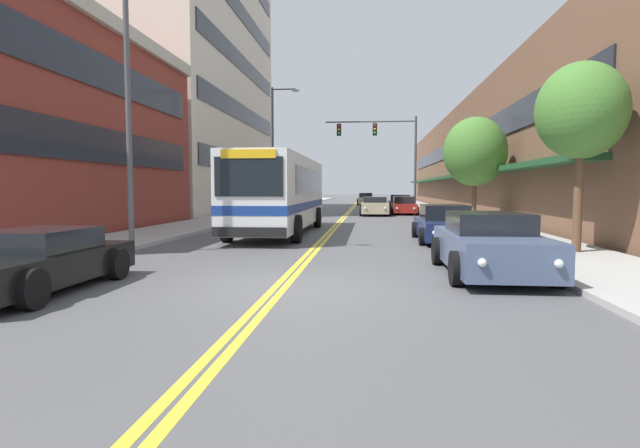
# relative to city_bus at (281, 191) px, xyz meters

# --- Properties ---
(ground_plane) EXTENTS (240.00, 240.00, 0.00)m
(ground_plane) POSITION_rel_city_bus_xyz_m (2.10, 25.19, -1.81)
(ground_plane) COLOR #4C4C4F
(sidewalk_left) EXTENTS (3.25, 106.00, 0.12)m
(sidewalk_left) POSITION_rel_city_bus_xyz_m (-5.03, 25.19, -1.75)
(sidewalk_left) COLOR #9E9B96
(sidewalk_left) RESTS_ON ground_plane
(sidewalk_right) EXTENTS (3.25, 106.00, 0.12)m
(sidewalk_right) POSITION_rel_city_bus_xyz_m (9.22, 25.19, -1.75)
(sidewalk_right) COLOR #9E9B96
(sidewalk_right) RESTS_ON ground_plane
(centre_line) EXTENTS (0.34, 106.00, 0.01)m
(centre_line) POSITION_rel_city_bus_xyz_m (2.10, 25.19, -1.81)
(centre_line) COLOR yellow
(centre_line) RESTS_ON ground_plane
(brick_storefront_left) EXTENTS (9.24, 17.42, 9.12)m
(brick_storefront_left) POSITION_rel_city_bus_xyz_m (-11.38, -1.23, 2.75)
(brick_storefront_left) COLOR maroon
(brick_storefront_left) RESTS_ON ground_plane
(office_tower_left) EXTENTS (12.08, 24.65, 24.73)m
(office_tower_left) POSITION_rel_city_bus_xyz_m (-12.89, 20.40, 10.55)
(office_tower_left) COLOR beige
(office_tower_left) RESTS_ON ground_plane
(storefront_row_right) EXTENTS (9.10, 68.00, 8.90)m
(storefront_row_right) POSITION_rel_city_bus_xyz_m (15.08, 25.19, 2.63)
(storefront_row_right) COLOR brown
(storefront_row_right) RESTS_ON ground_plane
(city_bus) EXTENTS (2.82, 11.54, 3.21)m
(city_bus) POSITION_rel_city_bus_xyz_m (0.00, 0.00, 0.00)
(city_bus) COLOR silver
(city_bus) RESTS_ON ground_plane
(car_silver_parked_left_near) EXTENTS (2.16, 4.20, 1.38)m
(car_silver_parked_left_near) POSITION_rel_city_bus_xyz_m (-2.28, 18.55, -1.17)
(car_silver_parked_left_near) COLOR #B7B7BC
(car_silver_parked_left_near) RESTS_ON ground_plane
(car_black_parked_left_mid) EXTENTS (1.97, 4.46, 1.16)m
(car_black_parked_left_mid) POSITION_rel_city_bus_xyz_m (-2.34, -12.71, -1.26)
(car_black_parked_left_mid) COLOR black
(car_black_parked_left_mid) RESTS_ON ground_plane
(car_dark_grey_parked_left_far) EXTENTS (2.16, 4.27, 1.25)m
(car_dark_grey_parked_left_far) POSITION_rel_city_bus_xyz_m (-2.24, 11.67, -1.22)
(car_dark_grey_parked_left_far) COLOR #38383D
(car_dark_grey_parked_left_far) RESTS_ON ground_plane
(car_slate_blue_parked_right_foreground) EXTENTS (2.14, 4.63, 1.38)m
(car_slate_blue_parked_right_foreground) POSITION_rel_city_bus_xyz_m (6.49, -9.99, -1.16)
(car_slate_blue_parked_right_foreground) COLOR #475675
(car_slate_blue_parked_right_foreground) RESTS_ON ground_plane
(car_charcoal_parked_right_mid) EXTENTS (2.15, 4.26, 1.39)m
(car_charcoal_parked_right_mid) POSITION_rel_city_bus_xyz_m (6.42, 22.49, -1.17)
(car_charcoal_parked_right_mid) COLOR #232328
(car_charcoal_parked_right_mid) RESTS_ON ground_plane
(car_navy_parked_right_far) EXTENTS (2.09, 4.67, 1.33)m
(car_navy_parked_right_far) POSITION_rel_city_bus_xyz_m (6.54, -2.87, -1.21)
(car_navy_parked_right_far) COLOR #19234C
(car_navy_parked_right_far) RESTS_ON ground_plane
(car_red_parked_right_end) EXTENTS (1.99, 4.32, 1.34)m
(car_red_parked_right_end) POSITION_rel_city_bus_xyz_m (6.35, 16.42, -1.20)
(car_red_parked_right_end) COLOR maroon
(car_red_parked_right_end) RESTS_ON ground_plane
(car_champagne_moving_lead) EXTENTS (2.07, 4.29, 1.42)m
(car_champagne_moving_lead) POSITION_rel_city_bus_xyz_m (3.32, 38.90, -1.16)
(car_champagne_moving_lead) COLOR beige
(car_champagne_moving_lead) RESTS_ON ground_plane
(car_beige_moving_second) EXTENTS (2.15, 4.52, 1.33)m
(car_beige_moving_second) POSITION_rel_city_bus_xyz_m (4.19, 14.80, -1.18)
(car_beige_moving_second) COLOR #BCAD89
(car_beige_moving_second) RESTS_ON ground_plane
(traffic_signal_mast) EXTENTS (7.05, 0.38, 7.45)m
(traffic_signal_mast) POSITION_rel_city_bus_xyz_m (5.03, 17.89, 3.50)
(traffic_signal_mast) COLOR #47474C
(traffic_signal_mast) RESTS_ON ground_plane
(street_lamp_left_near) EXTENTS (2.23, 0.28, 9.12)m
(street_lamp_left_near) POSITION_rel_city_bus_xyz_m (-2.93, -7.27, 3.51)
(street_lamp_left_near) COLOR #47474C
(street_lamp_left_near) RESTS_ON ground_plane
(street_lamp_left_far) EXTENTS (2.06, 0.28, 9.17)m
(street_lamp_left_far) POSITION_rel_city_bus_xyz_m (-2.96, 14.48, 3.52)
(street_lamp_left_far) COLOR #47474C
(street_lamp_left_far) RESTS_ON ground_plane
(street_tree_right_near) EXTENTS (2.44, 2.44, 5.31)m
(street_tree_right_near) POSITION_rel_city_bus_xyz_m (9.68, -6.60, 2.25)
(street_tree_right_near) COLOR brown
(street_tree_right_near) RESTS_ON sidewalk_right
(street_tree_right_mid) EXTENTS (3.18, 3.18, 5.42)m
(street_tree_right_mid) POSITION_rel_city_bus_xyz_m (9.13, 4.84, 1.98)
(street_tree_right_mid) COLOR brown
(street_tree_right_mid) RESTS_ON sidewalk_right
(fire_hydrant) EXTENTS (0.31, 0.23, 0.87)m
(fire_hydrant) POSITION_rel_city_bus_xyz_m (8.05, -3.61, -1.26)
(fire_hydrant) COLOR #B7B7BC
(fire_hydrant) RESTS_ON sidewalk_right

